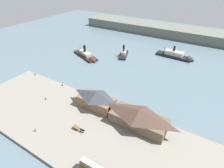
{
  "coord_description": "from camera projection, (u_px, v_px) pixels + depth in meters",
  "views": [
    {
      "loc": [
        36.46,
        -58.9,
        51.95
      ],
      "look_at": [
        -5.11,
        8.24,
        2.0
      ],
      "focal_mm": 29.33,
      "sensor_mm": 36.0,
      "label": 1
    }
  ],
  "objects": [
    {
      "name": "ground_plane",
      "position": [
        112.0,
        99.0,
        86.31
      ],
      "size": [
        320.0,
        320.0,
        0.0
      ],
      "primitive_type": "plane",
      "color": "slate"
    },
    {
      "name": "ferry_shed_customs_shed",
      "position": [
        139.0,
        118.0,
        68.02
      ],
      "size": [
        21.87,
        9.39,
        7.53
      ],
      "color": "brown",
      "rests_on": "quay_promenade"
    },
    {
      "name": "horse_cart",
      "position": [
        79.0,
        129.0,
        67.25
      ],
      "size": [
        5.59,
        1.35,
        1.87
      ],
      "color": "brown",
      "rests_on": "quay_promenade"
    },
    {
      "name": "mooring_post_center_east",
      "position": [
        62.0,
        85.0,
        93.29
      ],
      "size": [
        0.44,
        0.44,
        0.9
      ],
      "primitive_type": "cylinder",
      "color": "black",
      "rests_on": "quay_promenade"
    },
    {
      "name": "mooring_post_east",
      "position": [
        35.0,
        74.0,
        102.77
      ],
      "size": [
        0.44,
        0.44,
        0.9
      ],
      "primitive_type": "cylinder",
      "color": "black",
      "rests_on": "quay_promenade"
    },
    {
      "name": "mooring_post_west",
      "position": [
        82.0,
        92.0,
        88.17
      ],
      "size": [
        0.44,
        0.44,
        0.9
      ],
      "primitive_type": "cylinder",
      "color": "black",
      "rests_on": "quay_promenade"
    },
    {
      "name": "far_headland",
      "position": [
        177.0,
        32.0,
        163.21
      ],
      "size": [
        180.0,
        24.0,
        8.0
      ],
      "primitive_type": "cube",
      "color": "#60665B",
      "rests_on": "ground"
    },
    {
      "name": "ferry_mid_harbor",
      "position": [
        178.0,
        56.0,
        124.36
      ],
      "size": [
        26.18,
        7.39,
        9.92
      ],
      "color": "black",
      "rests_on": "ground"
    },
    {
      "name": "seawall_edge",
      "position": [
        108.0,
        102.0,
        83.45
      ],
      "size": [
        110.0,
        0.8,
        1.0
      ],
      "primitive_type": "cube",
      "color": "#666159",
      "rests_on": "ground"
    },
    {
      "name": "ferry_shed_west_terminal",
      "position": [
        96.0,
        99.0,
        77.74
      ],
      "size": [
        16.16,
        8.46,
        7.28
      ],
      "color": "brown",
      "rests_on": "quay_promenade"
    },
    {
      "name": "ferry_departing_north",
      "position": [
        124.0,
        53.0,
        129.17
      ],
      "size": [
        9.83,
        16.91,
        9.6
      ],
      "color": "black",
      "rests_on": "ground"
    },
    {
      "name": "pedestrian_near_east_shed",
      "position": [
        35.0,
        130.0,
        66.95
      ],
      "size": [
        0.4,
        0.4,
        1.61
      ],
      "color": "#6B5B4C",
      "rests_on": "quay_promenade"
    },
    {
      "name": "quay_promenade",
      "position": [
        82.0,
        127.0,
        70.18
      ],
      "size": [
        110.0,
        36.0,
        1.2
      ],
      "primitive_type": "cube",
      "color": "gray",
      "rests_on": "ground"
    },
    {
      "name": "ferry_approaching_west",
      "position": [
        88.0,
        57.0,
        124.49
      ],
      "size": [
        25.34,
        14.95,
        10.12
      ],
      "color": "black",
      "rests_on": "ground"
    },
    {
      "name": "pedestrian_walking_east",
      "position": [
        46.0,
        98.0,
        83.14
      ],
      "size": [
        0.4,
        0.4,
        1.62
      ],
      "color": "#33384C",
      "rests_on": "quay_promenade"
    }
  ]
}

